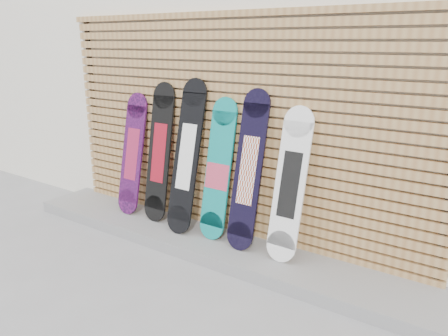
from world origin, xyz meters
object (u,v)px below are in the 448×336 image
at_px(snowboard_3, 218,170).
at_px(snowboard_0, 132,154).
at_px(snowboard_4, 248,171).
at_px(snowboard_1, 159,153).
at_px(snowboard_2, 187,157).
at_px(snowboard_5, 290,185).

bearing_deg(snowboard_3, snowboard_0, 179.90).
relative_size(snowboard_3, snowboard_4, 0.93).
height_order(snowboard_1, snowboard_3, snowboard_1).
xyz_separation_m(snowboard_2, snowboard_4, (0.72, 0.02, -0.03)).
xyz_separation_m(snowboard_0, snowboard_3, (1.18, -0.00, 0.01)).
height_order(snowboard_0, snowboard_5, snowboard_5).
relative_size(snowboard_0, snowboard_5, 0.99).
bearing_deg(snowboard_4, snowboard_0, 179.22).
relative_size(snowboard_0, snowboard_4, 0.91).
relative_size(snowboard_0, snowboard_3, 0.97).
xyz_separation_m(snowboard_1, snowboard_4, (1.13, -0.03, 0.00)).
bearing_deg(snowboard_3, snowboard_2, -173.88).
xyz_separation_m(snowboard_1, snowboard_5, (1.56, -0.02, -0.06)).
relative_size(snowboard_1, snowboard_3, 1.07).
height_order(snowboard_3, snowboard_5, snowboard_3).
relative_size(snowboard_0, snowboard_2, 0.87).
xyz_separation_m(snowboard_3, snowboard_5, (0.78, -0.01, 0.00)).
bearing_deg(snowboard_0, snowboard_4, -0.78).
height_order(snowboard_1, snowboard_2, snowboard_2).
distance_m(snowboard_2, snowboard_5, 1.15).
bearing_deg(snowboard_2, snowboard_0, 177.13).
distance_m(snowboard_0, snowboard_3, 1.18).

